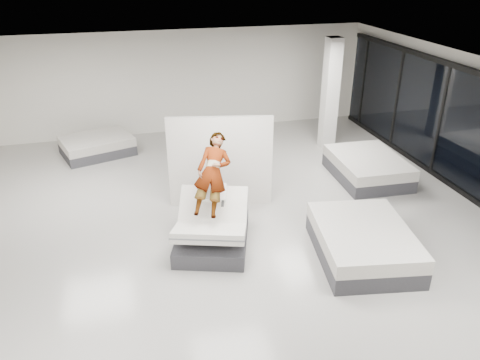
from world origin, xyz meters
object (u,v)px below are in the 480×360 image
at_px(divider_panel, 220,162).
at_px(remote, 223,203).
at_px(column, 330,94).
at_px(flat_bed_left_far, 97,146).
at_px(hero_bed, 212,230).
at_px(flat_bed_right_near, 363,243).
at_px(flat_bed_right_far, 367,168).
at_px(person, 213,185).

bearing_deg(divider_panel, remote, -89.47).
bearing_deg(column, flat_bed_left_far, 170.65).
distance_m(hero_bed, flat_bed_left_far, 5.91).
distance_m(flat_bed_right_near, flat_bed_left_far, 8.23).
distance_m(flat_bed_right_near, column, 5.87).
bearing_deg(flat_bed_right_near, column, 72.70).
bearing_deg(divider_panel, flat_bed_right_far, 17.32).
xyz_separation_m(person, divider_panel, (0.44, 1.32, -0.12)).
distance_m(divider_panel, column, 4.76).
bearing_deg(flat_bed_right_far, column, 92.21).
bearing_deg(flat_bed_left_far, hero_bed, -67.40).
height_order(remote, column, column).
bearing_deg(flat_bed_left_far, divider_panel, -53.77).
distance_m(flat_bed_left_far, column, 6.88).
bearing_deg(column, flat_bed_right_near, -107.30).
xyz_separation_m(remote, flat_bed_right_near, (2.49, -1.01, -0.66)).
height_order(hero_bed, flat_bed_left_far, hero_bed).
bearing_deg(flat_bed_right_far, divider_panel, -174.30).
height_order(divider_panel, column, column).
height_order(hero_bed, column, column).
relative_size(divider_panel, flat_bed_right_near, 0.94).
height_order(remote, divider_panel, divider_panel).
distance_m(flat_bed_right_far, flat_bed_right_near, 3.60).
distance_m(remote, flat_bed_right_far, 4.82).
relative_size(person, flat_bed_left_far, 0.78).
xyz_separation_m(hero_bed, remote, (0.20, -0.10, 0.61)).
bearing_deg(divider_panel, hero_bed, -96.67).
bearing_deg(flat_bed_right_far, flat_bed_right_near, -119.83).
height_order(person, flat_bed_right_far, person).
bearing_deg(flat_bed_left_far, remote, -66.03).
bearing_deg(person, remote, -57.85).
bearing_deg(person, flat_bed_left_far, 132.70).
xyz_separation_m(hero_bed, flat_bed_right_near, (2.69, -1.11, -0.04)).
height_order(flat_bed_right_far, flat_bed_left_far, flat_bed_right_far).
relative_size(flat_bed_right_near, column, 0.78).
relative_size(hero_bed, flat_bed_right_near, 0.86).
bearing_deg(remote, column, 64.76).
bearing_deg(flat_bed_left_far, column, -9.35).
bearing_deg(remote, divider_panel, 96.92).
relative_size(flat_bed_right_far, flat_bed_right_near, 0.90).
relative_size(hero_bed, remote, 15.18).
xyz_separation_m(person, remote, (0.10, -0.40, -0.21)).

